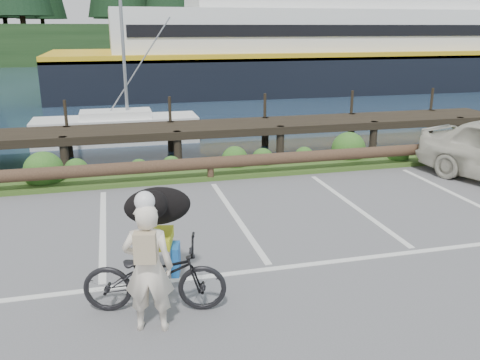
# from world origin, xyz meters

# --- Properties ---
(ground) EXTENTS (72.00, 72.00, 0.00)m
(ground) POSITION_xyz_m (0.00, 0.00, 0.00)
(ground) COLOR #58585A
(harbor_backdrop) EXTENTS (170.00, 160.00, 30.00)m
(harbor_backdrop) POSITION_xyz_m (0.39, 78.52, -0.00)
(harbor_backdrop) COLOR #1B2D42
(harbor_backdrop) RESTS_ON ground
(vegetation_strip) EXTENTS (34.00, 1.60, 0.10)m
(vegetation_strip) POSITION_xyz_m (0.00, 5.30, 0.05)
(vegetation_strip) COLOR #3D5B21
(vegetation_strip) RESTS_ON ground
(log_rail) EXTENTS (32.00, 0.30, 0.60)m
(log_rail) POSITION_xyz_m (0.00, 4.60, 0.00)
(log_rail) COLOR #443021
(log_rail) RESTS_ON ground
(bicycle) EXTENTS (2.01, 1.07, 1.00)m
(bicycle) POSITION_xyz_m (-1.88, -1.15, 0.50)
(bicycle) COLOR black
(bicycle) RESTS_ON ground
(cyclist) EXTENTS (0.69, 0.53, 1.69)m
(cyclist) POSITION_xyz_m (-1.98, -1.58, 0.85)
(cyclist) COLOR #F4E5CE
(cyclist) RESTS_ON ground
(dog) EXTENTS (0.65, 1.01, 0.54)m
(dog) POSITION_xyz_m (-1.75, -0.55, 1.27)
(dog) COLOR black
(dog) RESTS_ON bicycle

